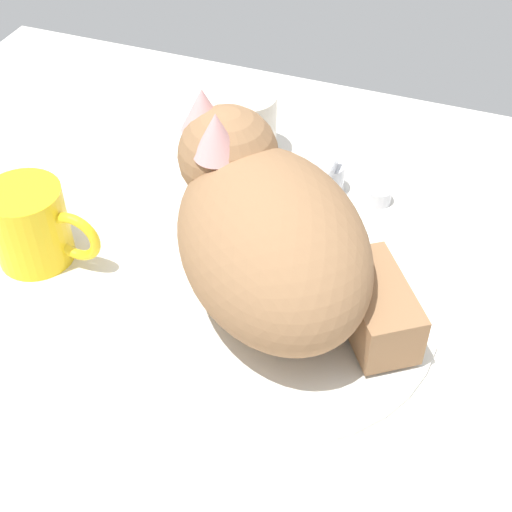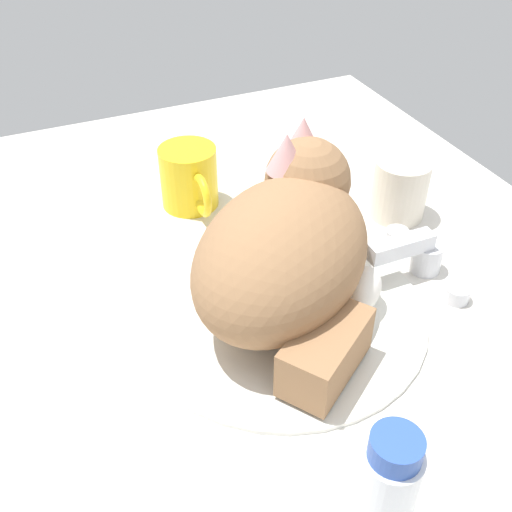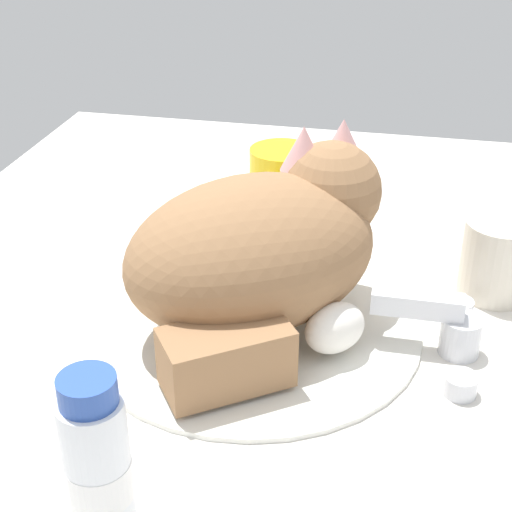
# 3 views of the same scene
# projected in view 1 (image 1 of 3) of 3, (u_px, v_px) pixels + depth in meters

# --- Properties ---
(ground_plane) EXTENTS (1.10, 0.83, 0.03)m
(ground_plane) POSITION_uv_depth(u_px,v_px,m) (271.00, 316.00, 0.70)
(ground_plane) COLOR silver
(sink_basin) EXTENTS (0.31, 0.31, 0.01)m
(sink_basin) POSITION_uv_depth(u_px,v_px,m) (271.00, 302.00, 0.68)
(sink_basin) COLOR silver
(sink_basin) RESTS_ON ground_plane
(faucet) EXTENTS (0.14, 0.10, 0.06)m
(faucet) POSITION_uv_depth(u_px,v_px,m) (325.00, 179.00, 0.79)
(faucet) COLOR silver
(faucet) RESTS_ON ground_plane
(cat) EXTENTS (0.28, 0.28, 0.17)m
(cat) POSITION_uv_depth(u_px,v_px,m) (270.00, 232.00, 0.64)
(cat) COLOR #936B47
(cat) RESTS_ON sink_basin
(coffee_mug) EXTENTS (0.12, 0.08, 0.08)m
(coffee_mug) POSITION_uv_depth(u_px,v_px,m) (32.00, 226.00, 0.71)
(coffee_mug) COLOR yellow
(coffee_mug) RESTS_ON ground_plane
(rinse_cup) EXTENTS (0.07, 0.07, 0.08)m
(rinse_cup) POSITION_uv_depth(u_px,v_px,m) (246.00, 125.00, 0.84)
(rinse_cup) COLOR silver
(rinse_cup) RESTS_ON ground_plane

